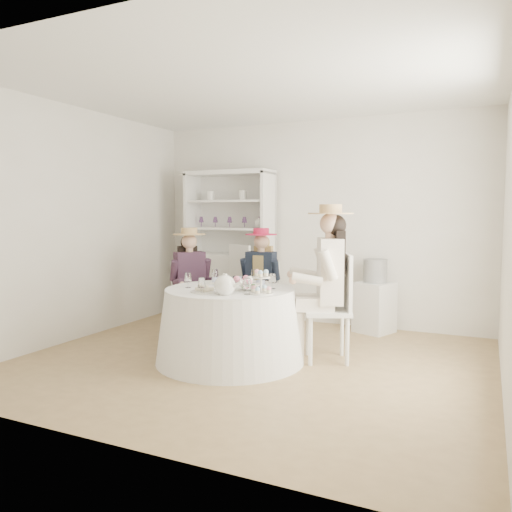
% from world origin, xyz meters
% --- Properties ---
extents(ground, '(4.50, 4.50, 0.00)m').
position_xyz_m(ground, '(0.00, 0.00, 0.00)').
color(ground, olive).
rests_on(ground, ground).
extents(ceiling, '(4.50, 4.50, 0.00)m').
position_xyz_m(ceiling, '(0.00, 0.00, 2.70)').
color(ceiling, white).
rests_on(ceiling, wall_back).
extents(wall_back, '(4.50, 0.00, 4.50)m').
position_xyz_m(wall_back, '(0.00, 2.00, 1.35)').
color(wall_back, silver).
rests_on(wall_back, ground).
extents(wall_front, '(4.50, 0.00, 4.50)m').
position_xyz_m(wall_front, '(0.00, -2.00, 1.35)').
color(wall_front, silver).
rests_on(wall_front, ground).
extents(wall_left, '(0.00, 4.50, 4.50)m').
position_xyz_m(wall_left, '(-2.25, 0.00, 1.35)').
color(wall_left, silver).
rests_on(wall_left, ground).
extents(wall_right, '(0.00, 4.50, 4.50)m').
position_xyz_m(wall_right, '(2.25, 0.00, 1.35)').
color(wall_right, silver).
rests_on(wall_right, ground).
extents(tea_table, '(1.48, 1.48, 0.73)m').
position_xyz_m(tea_table, '(-0.21, -0.07, 0.36)').
color(tea_table, white).
rests_on(tea_table, ground).
extents(hutch, '(1.28, 0.62, 2.05)m').
position_xyz_m(hutch, '(-1.14, 1.71, 0.73)').
color(hutch, silver).
rests_on(hutch, ground).
extents(side_table, '(0.52, 0.52, 0.62)m').
position_xyz_m(side_table, '(0.85, 1.75, 0.31)').
color(side_table, silver).
rests_on(side_table, ground).
extents(hatbox, '(0.31, 0.31, 0.29)m').
position_xyz_m(hatbox, '(0.85, 1.75, 0.77)').
color(hatbox, black).
rests_on(hatbox, side_table).
extents(guest_left, '(0.56, 0.54, 1.31)m').
position_xyz_m(guest_left, '(-1.01, 0.47, 0.74)').
color(guest_left, silver).
rests_on(guest_left, ground).
extents(guest_mid, '(0.47, 0.49, 1.30)m').
position_xyz_m(guest_mid, '(-0.31, 0.89, 0.74)').
color(guest_mid, silver).
rests_on(guest_mid, ground).
extents(guest_right, '(0.66, 0.60, 1.56)m').
position_xyz_m(guest_right, '(0.66, 0.35, 0.88)').
color(guest_right, silver).
rests_on(guest_right, ground).
extents(spare_chair, '(0.59, 0.59, 1.06)m').
position_xyz_m(spare_chair, '(-0.78, 1.48, 0.57)').
color(spare_chair, silver).
rests_on(spare_chair, ground).
extents(teacup_a, '(0.09, 0.09, 0.07)m').
position_xyz_m(teacup_a, '(-0.45, 0.08, 0.77)').
color(teacup_a, white).
rests_on(teacup_a, tea_table).
extents(teacup_b, '(0.08, 0.08, 0.07)m').
position_xyz_m(teacup_b, '(-0.27, 0.23, 0.77)').
color(teacup_b, white).
rests_on(teacup_b, tea_table).
extents(teacup_c, '(0.12, 0.12, 0.07)m').
position_xyz_m(teacup_c, '(0.07, 0.05, 0.77)').
color(teacup_c, white).
rests_on(teacup_c, tea_table).
extents(flower_bowl, '(0.25, 0.25, 0.05)m').
position_xyz_m(flower_bowl, '(0.03, -0.10, 0.76)').
color(flower_bowl, white).
rests_on(flower_bowl, tea_table).
extents(flower_arrangement, '(0.17, 0.17, 0.07)m').
position_xyz_m(flower_arrangement, '(-0.00, -0.15, 0.82)').
color(flower_arrangement, pink).
rests_on(flower_arrangement, tea_table).
extents(table_teapot, '(0.27, 0.19, 0.20)m').
position_xyz_m(table_teapot, '(-0.06, -0.44, 0.82)').
color(table_teapot, white).
rests_on(table_teapot, tea_table).
extents(sandwich_plate, '(0.27, 0.27, 0.06)m').
position_xyz_m(sandwich_plate, '(-0.31, -0.39, 0.75)').
color(sandwich_plate, white).
rests_on(sandwich_plate, tea_table).
extents(cupcake_stand, '(0.23, 0.23, 0.22)m').
position_xyz_m(cupcake_stand, '(0.21, -0.25, 0.81)').
color(cupcake_stand, white).
rests_on(cupcake_stand, tea_table).
extents(stemware_set, '(0.87, 0.91, 0.15)m').
position_xyz_m(stemware_set, '(-0.21, -0.07, 0.81)').
color(stemware_set, white).
rests_on(stemware_set, tea_table).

